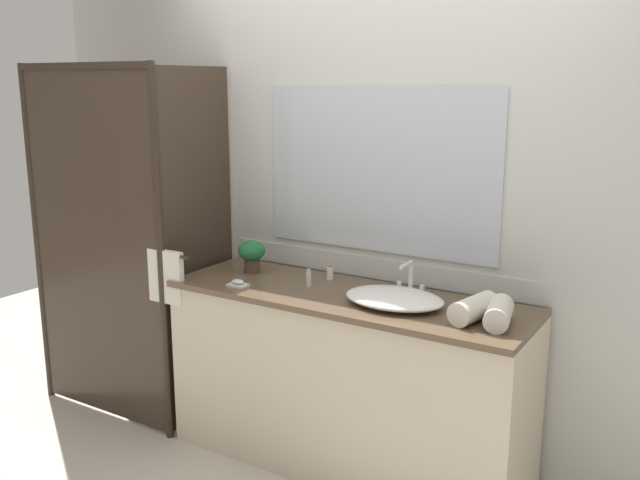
# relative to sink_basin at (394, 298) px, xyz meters

# --- Properties ---
(ground_plane) EXTENTS (8.00, 8.00, 0.00)m
(ground_plane) POSITION_rel_sink_basin_xyz_m (-0.27, 0.02, -0.93)
(ground_plane) COLOR beige
(wall_back_with_mirror) EXTENTS (4.40, 0.06, 2.60)m
(wall_back_with_mirror) POSITION_rel_sink_basin_xyz_m (-0.27, 0.37, 0.37)
(wall_back_with_mirror) COLOR silver
(wall_back_with_mirror) RESTS_ON ground_plane
(vanity_cabinet) EXTENTS (1.80, 0.58, 0.90)m
(vanity_cabinet) POSITION_rel_sink_basin_xyz_m (-0.27, 0.03, -0.48)
(vanity_cabinet) COLOR beige
(vanity_cabinet) RESTS_ON ground_plane
(shower_enclosure) EXTENTS (1.20, 0.59, 2.00)m
(shower_enclosure) POSITION_rel_sink_basin_xyz_m (-1.54, -0.16, 0.09)
(shower_enclosure) COLOR #2D2319
(shower_enclosure) RESTS_ON ground_plane
(sink_basin) EXTENTS (0.47, 0.34, 0.06)m
(sink_basin) POSITION_rel_sink_basin_xyz_m (0.00, 0.00, 0.00)
(sink_basin) COLOR white
(sink_basin) RESTS_ON vanity_cabinet
(faucet) EXTENTS (0.17, 0.14, 0.17)m
(faucet) POSITION_rel_sink_basin_xyz_m (0.00, 0.17, 0.03)
(faucet) COLOR silver
(faucet) RESTS_ON vanity_cabinet
(potted_plant) EXTENTS (0.15, 0.15, 0.17)m
(potted_plant) POSITION_rel_sink_basin_xyz_m (-0.89, 0.10, 0.07)
(potted_plant) COLOR #473828
(potted_plant) RESTS_ON vanity_cabinet
(soap_dish) EXTENTS (0.10, 0.07, 0.04)m
(soap_dish) POSITION_rel_sink_basin_xyz_m (-0.79, -0.15, -0.02)
(soap_dish) COLOR silver
(soap_dish) RESTS_ON vanity_cabinet
(amenity_bottle_lotion) EXTENTS (0.03, 0.03, 0.08)m
(amenity_bottle_lotion) POSITION_rel_sink_basin_xyz_m (-0.47, 0.21, 0.01)
(amenity_bottle_lotion) COLOR white
(amenity_bottle_lotion) RESTS_ON vanity_cabinet
(amenity_bottle_body_wash) EXTENTS (0.03, 0.03, 0.09)m
(amenity_bottle_body_wash) POSITION_rel_sink_basin_xyz_m (-0.49, 0.04, 0.01)
(amenity_bottle_body_wash) COLOR silver
(amenity_bottle_body_wash) RESTS_ON vanity_cabinet
(rolled_towel_near_edge) EXTENTS (0.15, 0.26, 0.11)m
(rolled_towel_near_edge) POSITION_rel_sink_basin_xyz_m (0.49, -0.02, 0.02)
(rolled_towel_near_edge) COLOR silver
(rolled_towel_near_edge) RESTS_ON vanity_cabinet
(rolled_towel_middle) EXTENTS (0.16, 0.27, 0.11)m
(rolled_towel_middle) POSITION_rel_sink_basin_xyz_m (0.38, -0.02, 0.02)
(rolled_towel_middle) COLOR silver
(rolled_towel_middle) RESTS_ON vanity_cabinet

